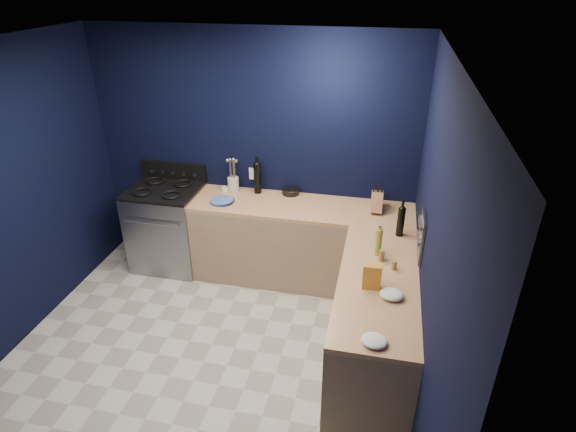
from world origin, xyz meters
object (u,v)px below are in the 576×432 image
(utensil_crock, at_px, (233,184))
(crouton_bag, at_px, (372,277))
(plate_stack, at_px, (222,201))
(gas_range, at_px, (168,228))
(knife_block, at_px, (377,202))

(utensil_crock, height_order, crouton_bag, crouton_bag)
(plate_stack, xyz_separation_m, utensil_crock, (0.03, 0.31, 0.06))
(gas_range, distance_m, crouton_bag, 2.68)
(knife_block, bearing_deg, plate_stack, -175.99)
(utensil_crock, bearing_deg, plate_stack, -95.29)
(knife_block, bearing_deg, crouton_bag, -90.05)
(gas_range, height_order, knife_block, knife_block)
(utensil_crock, height_order, knife_block, knife_block)
(gas_range, relative_size, utensil_crock, 6.04)
(utensil_crock, bearing_deg, knife_block, -5.98)
(plate_stack, bearing_deg, utensil_crock, 84.71)
(knife_block, distance_m, crouton_bag, 1.31)
(plate_stack, xyz_separation_m, crouton_bag, (1.61, -1.17, 0.09))
(plate_stack, relative_size, utensil_crock, 1.58)
(crouton_bag, bearing_deg, gas_range, 148.11)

